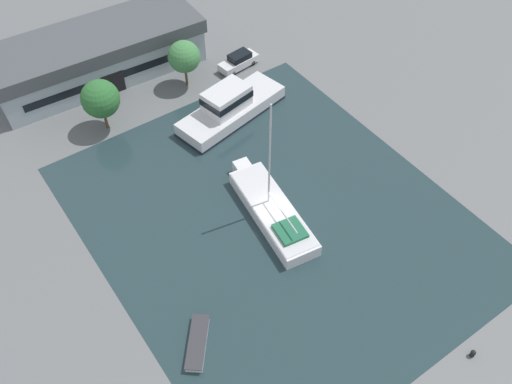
{
  "coord_description": "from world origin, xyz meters",
  "views": [
    {
      "loc": [
        -19.29,
        -24.73,
        38.66
      ],
      "look_at": [
        0.0,
        2.63,
        1.0
      ],
      "focal_mm": 40.0,
      "sensor_mm": 36.0,
      "label": 1
    }
  ],
  "objects_px": {
    "quay_tree_near_building": "(100,99)",
    "motor_cruiser": "(230,107)",
    "parked_car": "(239,61)",
    "small_dinghy": "(198,343)",
    "quay_tree_by_water": "(184,57)",
    "warehouse_building": "(97,54)",
    "sailboat_moored": "(272,210)"
  },
  "relations": [
    {
      "from": "quay_tree_by_water",
      "to": "warehouse_building",
      "type": "bearing_deg",
      "value": 133.6
    },
    {
      "from": "quay_tree_by_water",
      "to": "parked_car",
      "type": "xyz_separation_m",
      "value": [
        6.37,
        -0.67,
        -2.74
      ]
    },
    {
      "from": "small_dinghy",
      "to": "sailboat_moored",
      "type": "bearing_deg",
      "value": -110.94
    },
    {
      "from": "sailboat_moored",
      "to": "quay_tree_by_water",
      "type": "bearing_deg",
      "value": 88.72
    },
    {
      "from": "quay_tree_by_water",
      "to": "sailboat_moored",
      "type": "distance_m",
      "value": 20.72
    },
    {
      "from": "parked_car",
      "to": "small_dinghy",
      "type": "bearing_deg",
      "value": 133.79
    },
    {
      "from": "warehouse_building",
      "to": "small_dinghy",
      "type": "distance_m",
      "value": 35.18
    },
    {
      "from": "warehouse_building",
      "to": "motor_cruiser",
      "type": "distance_m",
      "value": 16.31
    },
    {
      "from": "quay_tree_near_building",
      "to": "motor_cruiser",
      "type": "height_order",
      "value": "quay_tree_near_building"
    },
    {
      "from": "quay_tree_by_water",
      "to": "parked_car",
      "type": "distance_m",
      "value": 6.96
    },
    {
      "from": "motor_cruiser",
      "to": "quay_tree_near_building",
      "type": "bearing_deg",
      "value": 51.01
    },
    {
      "from": "small_dinghy",
      "to": "warehouse_building",
      "type": "bearing_deg",
      "value": -64.52
    },
    {
      "from": "warehouse_building",
      "to": "quay_tree_near_building",
      "type": "xyz_separation_m",
      "value": [
        -3.32,
        -8.55,
        1.1
      ]
    },
    {
      "from": "quay_tree_by_water",
      "to": "small_dinghy",
      "type": "distance_m",
      "value": 31.06
    },
    {
      "from": "quay_tree_near_building",
      "to": "parked_car",
      "type": "bearing_deg",
      "value": 2.52
    },
    {
      "from": "quay_tree_near_building",
      "to": "small_dinghy",
      "type": "relative_size",
      "value": 1.32
    },
    {
      "from": "small_dinghy",
      "to": "motor_cruiser",
      "type": "bearing_deg",
      "value": -89.78
    },
    {
      "from": "quay_tree_near_building",
      "to": "motor_cruiser",
      "type": "relative_size",
      "value": 0.44
    },
    {
      "from": "quay_tree_by_water",
      "to": "small_dinghy",
      "type": "relative_size",
      "value": 1.26
    },
    {
      "from": "small_dinghy",
      "to": "quay_tree_by_water",
      "type": "bearing_deg",
      "value": -80.1
    },
    {
      "from": "quay_tree_near_building",
      "to": "sailboat_moored",
      "type": "relative_size",
      "value": 0.45
    },
    {
      "from": "parked_car",
      "to": "small_dinghy",
      "type": "relative_size",
      "value": 1.15
    },
    {
      "from": "quay_tree_near_building",
      "to": "motor_cruiser",
      "type": "xyz_separation_m",
      "value": [
        11.02,
        -5.77,
        -2.36
      ]
    },
    {
      "from": "warehouse_building",
      "to": "quay_tree_by_water",
      "type": "bearing_deg",
      "value": -43.85
    },
    {
      "from": "parked_car",
      "to": "small_dinghy",
      "type": "height_order",
      "value": "parked_car"
    },
    {
      "from": "motor_cruiser",
      "to": "small_dinghy",
      "type": "distance_m",
      "value": 25.44
    },
    {
      "from": "quay_tree_near_building",
      "to": "parked_car",
      "type": "distance_m",
      "value": 16.74
    },
    {
      "from": "motor_cruiser",
      "to": "sailboat_moored",
      "type": "bearing_deg",
      "value": 150.56
    },
    {
      "from": "parked_car",
      "to": "sailboat_moored",
      "type": "bearing_deg",
      "value": 146.46
    },
    {
      "from": "warehouse_building",
      "to": "sailboat_moored",
      "type": "xyz_separation_m",
      "value": [
        3.43,
        -27.38,
        -1.85
      ]
    },
    {
      "from": "sailboat_moored",
      "to": "motor_cruiser",
      "type": "distance_m",
      "value": 13.75
    },
    {
      "from": "sailboat_moored",
      "to": "small_dinghy",
      "type": "xyz_separation_m",
      "value": [
        -11.67,
        -6.74,
        -0.42
      ]
    }
  ]
}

